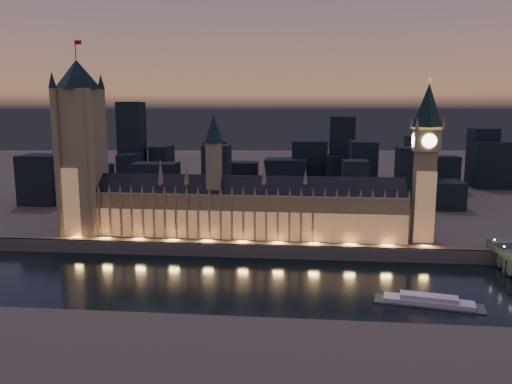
# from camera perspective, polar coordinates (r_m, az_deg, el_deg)

# --- Properties ---
(ground_plane) EXTENTS (2000.00, 2000.00, 0.00)m
(ground_plane) POSITION_cam_1_polar(r_m,az_deg,el_deg) (266.76, -2.26, -10.00)
(ground_plane) COLOR black
(ground_plane) RESTS_ON ground
(north_bank) EXTENTS (2000.00, 960.00, 8.00)m
(north_bank) POSITION_cam_1_polar(r_m,az_deg,el_deg) (774.61, 3.01, 3.11)
(north_bank) COLOR #53413F
(north_bank) RESTS_ON ground
(embankment_wall) EXTENTS (2000.00, 2.50, 8.00)m
(embankment_wall) POSITION_cam_1_polar(r_m,az_deg,el_deg) (304.28, -1.20, -6.75)
(embankment_wall) COLOR #445041
(embankment_wall) RESTS_ON ground
(palace_of_westminster) EXTENTS (202.00, 23.15, 78.00)m
(palace_of_westminster) POSITION_cam_1_polar(r_m,az_deg,el_deg) (319.40, -1.39, -1.84)
(palace_of_westminster) COLOR #877D59
(palace_of_westminster) RESTS_ON north_bank
(victoria_tower) EXTENTS (31.68, 31.68, 123.77)m
(victoria_tower) POSITION_cam_1_polar(r_m,az_deg,el_deg) (343.77, -19.42, 5.68)
(victoria_tower) COLOR #877D59
(victoria_tower) RESTS_ON north_bank
(elizabeth_tower) EXTENTS (18.00, 18.00, 102.68)m
(elizabeth_tower) POSITION_cam_1_polar(r_m,az_deg,el_deg) (320.42, 18.85, 4.69)
(elizabeth_tower) COLOR #877D59
(elizabeth_tower) RESTS_ON north_bank
(river_boat) EXTENTS (49.60, 20.81, 4.50)m
(river_boat) POSITION_cam_1_polar(r_m,az_deg,el_deg) (247.74, 19.12, -11.71)
(river_boat) COLOR #445041
(river_boat) RESTS_ON ground
(city_backdrop) EXTENTS (473.22, 215.63, 89.18)m
(city_backdrop) POSITION_cam_1_polar(r_m,az_deg,el_deg) (499.54, 5.21, 2.70)
(city_backdrop) COLOR black
(city_backdrop) RESTS_ON north_bank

